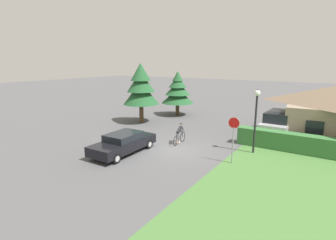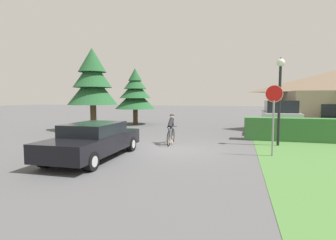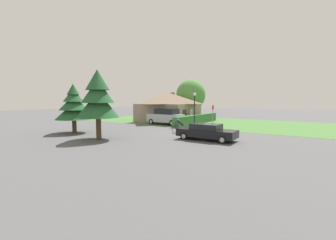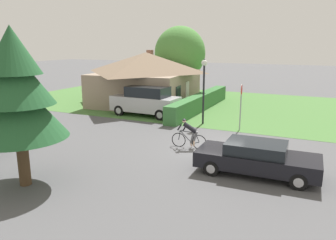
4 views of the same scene
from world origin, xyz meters
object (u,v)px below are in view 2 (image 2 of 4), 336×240
Objects in this scene: street_lamp at (280,84)px; parked_suv_right at (279,117)px; conifer_tall_near at (93,81)px; stop_sign at (274,107)px; conifer_tall_far at (135,93)px; cyclist at (171,130)px; sedan_left_lane at (94,140)px.

parked_suv_right is at bearing 81.98° from street_lamp.
street_lamp is 0.73× the size of conifer_tall_near.
street_lamp is (-0.64, -4.53, 1.83)m from parked_suv_right.
parked_suv_right is 7.19m from stop_sign.
stop_sign is 0.66× the size of street_lamp.
street_lamp is 13.14m from conifer_tall_far.
stop_sign reaches higher than parked_suv_right.
conifer_tall_near reaches higher than conifer_tall_far.
parked_suv_right is 11.77m from conifer_tall_far.
conifer_tall_near is (-6.62, 3.88, 2.75)m from cyclist.
conifer_tall_far reaches higher than stop_sign.
cyclist is at bearing -57.99° from conifer_tall_far.
sedan_left_lane is at bearing 141.71° from parked_suv_right.
conifer_tall_near reaches higher than sedan_left_lane.
cyclist is at bearing -30.38° from conifer_tall_near.
cyclist is 0.65× the size of stop_sign.
conifer_tall_near reaches higher than parked_suv_right.
sedan_left_lane is at bearing 147.28° from cyclist.
conifer_tall_near is (-12.28, -1.65, 2.40)m from parked_suv_right.
cyclist is 0.36× the size of parked_suv_right.
sedan_left_lane is at bearing -146.52° from street_lamp.
cyclist is 0.32× the size of conifer_tall_near.
cyclist is 10.61m from conifer_tall_far.
cyclist is 8.16m from conifer_tall_near.
stop_sign is at bearing -72.93° from sedan_left_lane.
street_lamp is at bearing -57.72° from sedan_left_lane.
stop_sign is at bearing -112.28° from cyclist.
cyclist reaches higher than sedan_left_lane.
street_lamp is at bearing -107.02° from stop_sign.
parked_suv_right reaches higher than sedan_left_lane.
sedan_left_lane is 8.73m from street_lamp.
sedan_left_lane is 0.96× the size of parked_suv_right.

